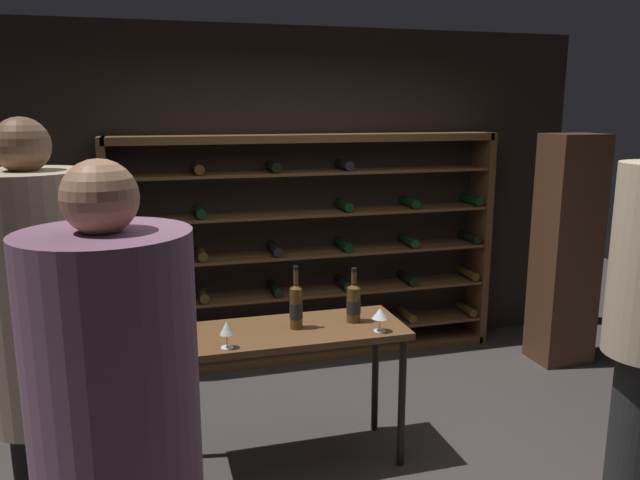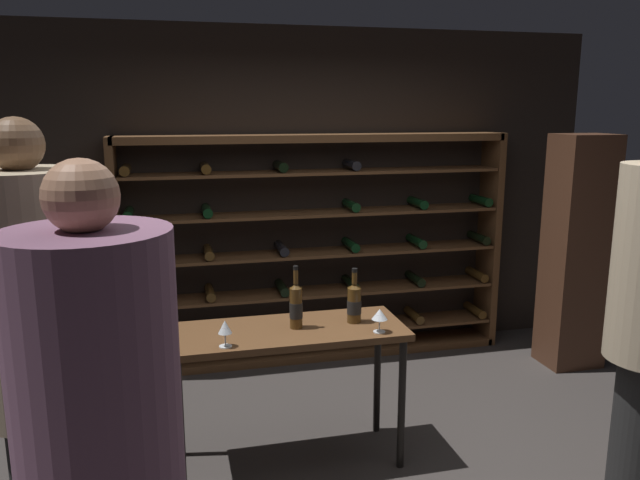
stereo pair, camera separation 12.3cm
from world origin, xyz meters
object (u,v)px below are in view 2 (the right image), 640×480
object	(u,v)px
wine_bottle_green_slim	(296,306)
wine_glass_stemmed_right	(380,315)
wine_glass_stemmed_center	(225,328)
tasting_table	(288,344)
person_guest_blue_shirt	(37,352)
wine_rack	(315,251)
wine_bottle_red_label	(354,303)
person_host_in_suit	(101,445)
display_cabinet	(576,253)

from	to	relation	value
wine_bottle_green_slim	wine_glass_stemmed_right	world-z (taller)	wine_bottle_green_slim
wine_glass_stemmed_right	wine_glass_stemmed_center	bearing A→B (deg)	-179.08
tasting_table	person_guest_blue_shirt	world-z (taller)	person_guest_blue_shirt
wine_rack	wine_glass_stemmed_right	bearing A→B (deg)	-91.28
person_guest_blue_shirt	wine_glass_stemmed_center	size ratio (longest dim) A/B	13.99
wine_bottle_red_label	wine_glass_stemmed_right	bearing A→B (deg)	-65.39
wine_rack	wine_bottle_red_label	distance (m)	1.53
tasting_table	wine_glass_stemmed_center	size ratio (longest dim) A/B	9.24
person_guest_blue_shirt	person_host_in_suit	bearing A→B (deg)	-147.21
tasting_table	person_guest_blue_shirt	distance (m)	1.47
person_guest_blue_shirt	person_host_in_suit	xyz separation A→B (m)	(0.30, -0.66, -0.07)
person_host_in_suit	wine_bottle_green_slim	xyz separation A→B (m)	(0.91, 1.48, -0.10)
person_host_in_suit	wine_rack	bearing A→B (deg)	-156.32
tasting_table	wine_bottle_red_label	xyz separation A→B (m)	(0.40, 0.02, 0.21)
wine_bottle_green_slim	tasting_table	bearing A→B (deg)	-178.91
wine_bottle_red_label	wine_glass_stemmed_center	world-z (taller)	wine_bottle_red_label
wine_glass_stemmed_right	wine_rack	bearing A→B (deg)	88.72
tasting_table	wine_glass_stemmed_center	xyz separation A→B (m)	(-0.37, -0.19, 0.20)
person_host_in_suit	wine_bottle_red_label	size ratio (longest dim) A/B	5.93
wine_rack	person_guest_blue_shirt	size ratio (longest dim) A/B	1.56
person_guest_blue_shirt	wine_bottle_red_label	distance (m)	1.78
wine_glass_stemmed_center	tasting_table	bearing A→B (deg)	27.54
tasting_table	display_cabinet	distance (m)	2.68
tasting_table	person_host_in_suit	bearing A→B (deg)	-120.12
tasting_table	person_guest_blue_shirt	size ratio (longest dim) A/B	0.66
person_guest_blue_shirt	wine_bottle_green_slim	size ratio (longest dim) A/B	5.57
person_host_in_suit	wine_bottle_red_label	bearing A→B (deg)	-171.72
wine_rack	display_cabinet	world-z (taller)	display_cabinet
wine_bottle_red_label	wine_glass_stemmed_center	distance (m)	0.80
person_host_in_suit	wine_glass_stemmed_right	xyz separation A→B (m)	(1.35, 1.30, -0.13)
wine_rack	wine_bottle_green_slim	xyz separation A→B (m)	(-0.48, -1.54, 0.05)
wine_bottle_red_label	person_guest_blue_shirt	bearing A→B (deg)	-151.65
display_cabinet	person_host_in_suit	bearing A→B (deg)	-144.91
wine_bottle_green_slim	wine_glass_stemmed_right	xyz separation A→B (m)	(0.44, -0.18, -0.03)
wine_rack	tasting_table	world-z (taller)	wine_rack
wine_rack	wine_bottle_red_label	world-z (taller)	wine_rack
person_guest_blue_shirt	wine_glass_stemmed_center	xyz separation A→B (m)	(0.79, 0.63, -0.20)
tasting_table	wine_bottle_red_label	world-z (taller)	wine_bottle_red_label
wine_bottle_red_label	person_host_in_suit	bearing A→B (deg)	-130.09
person_guest_blue_shirt	wine_bottle_green_slim	distance (m)	1.47
person_guest_blue_shirt	wine_glass_stemmed_center	world-z (taller)	person_guest_blue_shirt
wine_bottle_red_label	wine_glass_stemmed_right	distance (m)	0.22
display_cabinet	wine_bottle_red_label	distance (m)	2.29
person_host_in_suit	wine_glass_stemmed_center	size ratio (longest dim) A/B	13.27
wine_rack	person_guest_blue_shirt	bearing A→B (deg)	-125.51
person_guest_blue_shirt	wine_glass_stemmed_right	world-z (taller)	person_guest_blue_shirt
display_cabinet	wine_glass_stemmed_right	xyz separation A→B (m)	(-2.03, -1.07, -0.00)
wine_bottle_red_label	display_cabinet	bearing A→B (deg)	22.47
wine_bottle_red_label	wine_glass_stemmed_right	size ratio (longest dim) A/B	2.39
wine_rack	person_host_in_suit	size ratio (longest dim) A/B	1.65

